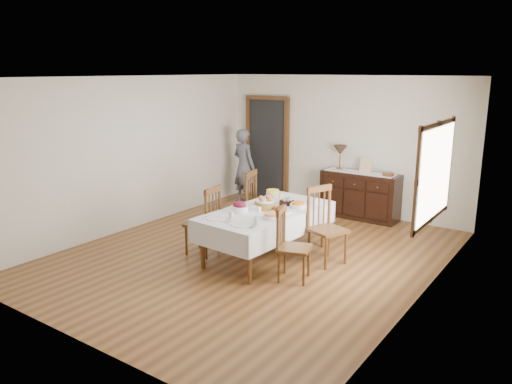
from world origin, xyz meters
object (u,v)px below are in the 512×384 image
Objects in this scene: chair_left_near at (205,220)px; person at (244,164)px; chair_left_far at (242,204)px; chair_right_near at (291,244)px; sideboard at (360,195)px; chair_right_far at (325,225)px; dining_table at (266,216)px; table_lamp at (340,151)px.

person is at bearing -162.12° from chair_left_near.
chair_left_far is (-0.02, 0.96, 0.04)m from chair_left_near.
chair_right_near reaches higher than sideboard.
chair_left_far is 1.02× the size of chair_right_far.
chair_left_far reaches higher than chair_right_near.
dining_table is 1.00m from chair_left_far.
chair_left_near is (-0.81, -0.41, -0.11)m from dining_table.
chair_left_near reaches higher than dining_table.
chair_right_near is (0.71, -0.49, -0.14)m from dining_table.
table_lamp reaches higher than chair_left_far.
table_lamp reaches higher than dining_table.
chair_right_near is at bearing 80.01° from chair_left_near.
chair_left_far is 1.86m from chair_right_near.
chair_right_near reaches higher than dining_table.
chair_left_near is at bearing -102.03° from table_lamp.
dining_table is at bearing 144.30° from person.
chair_left_far is at bearing 38.48° from chair_right_near.
chair_right_near is at bearing -82.74° from sideboard.
chair_right_near is 0.59× the size of person.
dining_table is 1.95× the size of chair_left_far.
sideboard is at bearing 138.50° from chair_left_far.
table_lamp is at bearing -155.97° from person.
chair_left_far is at bearing -107.66° from table_lamp.
chair_right_far is (0.79, 0.33, -0.08)m from dining_table.
sideboard is (0.30, 2.67, -0.20)m from dining_table.
table_lamp reaches higher than chair_left_near.
table_lamp is (-0.85, 3.19, 0.72)m from chair_right_near.
table_lamp reaches higher than chair_right_near.
chair_right_near is (1.54, -1.03, -0.07)m from chair_left_far.
chair_left_near is 0.93× the size of chair_left_far.
chair_left_far is 2.16m from person.
chair_left_near is at bearing -11.91° from chair_left_far.
chair_left_near is at bearing 127.17° from person.
chair_right_far is at bearing -23.42° from chair_right_near.
chair_left_far reaches higher than sideboard.
dining_table is at bearing 37.73° from chair_right_near.
dining_table is 3.11m from person.
table_lamp is (-0.15, 2.71, 0.58)m from dining_table.
chair_right_near is at bearing 42.96° from chair_left_far.
sideboard is at bearing 87.70° from dining_table.
person is (-2.87, 1.96, 0.27)m from chair_right_far.
chair_left_far is at bearing 104.20° from chair_right_far.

